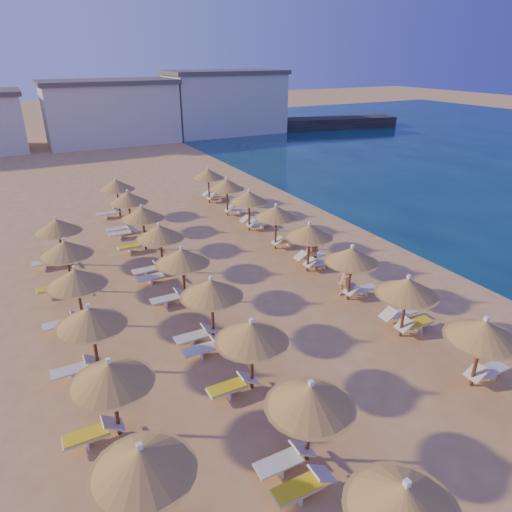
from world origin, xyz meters
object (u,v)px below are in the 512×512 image
parasol_row_west (211,289)px  beachgoer_a (345,278)px  beachgoer_b (313,253)px  jetty (296,124)px  parasol_row_east (352,256)px  beachgoer_c (313,245)px

parasol_row_west → beachgoer_a: size_ratio=19.08×
beachgoer_b → beachgoer_a: bearing=-43.1°
jetty → beachgoer_b: (-24.14, -39.87, 0.11)m
beachgoer_b → parasol_row_east: bearing=-42.7°
jetty → parasol_row_east: parasol_row_east is taller
parasol_row_west → beachgoer_c: 8.64m
parasol_row_west → beachgoer_b: bearing=26.5°
parasol_row_west → jetty: bearing=54.3°
jetty → beachgoer_a: bearing=-107.5°
jetty → beachgoer_b: bearing=-109.0°
beachgoer_b → beachgoer_c: beachgoer_c is taller
beachgoer_b → beachgoer_c: 0.88m
parasol_row_west → beachgoer_c: parasol_row_west is taller
beachgoer_c → beachgoer_a: bearing=-61.3°
beachgoer_b → beachgoer_a: 3.19m
beachgoer_c → parasol_row_west: bearing=-108.9°
parasol_row_east → parasol_row_west: 6.54m
parasol_row_west → beachgoer_c: (7.46, 4.18, -1.21)m
parasol_row_east → parasol_row_west: same height
jetty → parasol_row_west: size_ratio=0.85×
beachgoer_b → beachgoer_a: size_ratio=0.93×
jetty → beachgoer_c: size_ratio=16.32×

